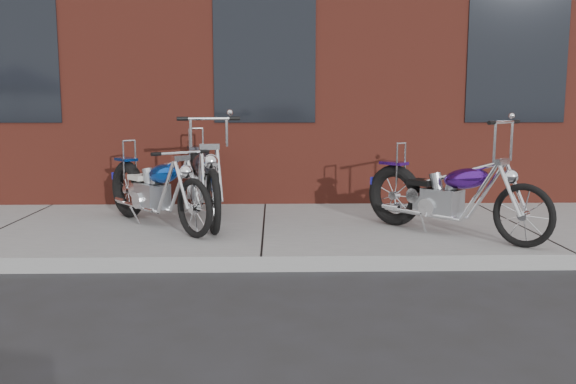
{
  "coord_description": "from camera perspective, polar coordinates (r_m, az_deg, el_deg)",
  "views": [
    {
      "loc": [
        0.12,
        -5.53,
        1.57
      ],
      "look_at": [
        0.27,
        0.8,
        0.64
      ],
      "focal_mm": 38.0,
      "sensor_mm": 36.0,
      "label": 1
    }
  ],
  "objects": [
    {
      "name": "ground",
      "position": [
        5.75,
        -2.53,
        -7.51
      ],
      "size": [
        120.0,
        120.0,
        0.0
      ],
      "primitive_type": "plane",
      "color": "#262626",
      "rests_on": "ground"
    },
    {
      "name": "sidewalk",
      "position": [
        7.19,
        -2.29,
        -3.67
      ],
      "size": [
        22.0,
        3.0,
        0.15
      ],
      "primitive_type": "cube",
      "color": "gray",
      "rests_on": "ground"
    },
    {
      "name": "chopper_third",
      "position": [
        7.54,
        -7.93,
        0.87
      ],
      "size": [
        0.8,
        2.46,
        1.27
      ],
      "rotation": [
        0.0,
        0.0,
        -1.34
      ],
      "color": "black",
      "rests_on": "sidewalk"
    },
    {
      "name": "chopper_purple",
      "position": [
        6.8,
        14.82,
        -0.55
      ],
      "size": [
        1.59,
        1.7,
        1.25
      ],
      "rotation": [
        0.0,
        0.0,
        -0.82
      ],
      "color": "black",
      "rests_on": "sidewalk"
    },
    {
      "name": "chopper_blue",
      "position": [
        7.2,
        -12.27,
        0.0
      ],
      "size": [
        1.49,
        1.78,
        0.96
      ],
      "rotation": [
        0.0,
        0.0,
        -0.88
      ],
      "color": "black",
      "rests_on": "sidewalk"
    }
  ]
}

